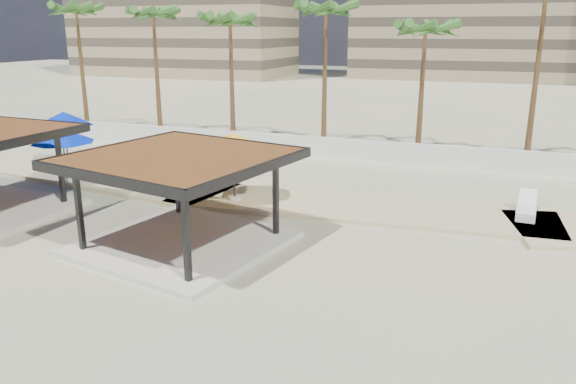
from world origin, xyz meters
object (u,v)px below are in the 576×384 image
object	(u,v)px
lounger_a	(140,170)
lounger_c	(526,210)
pavilion_central	(180,192)
umbrella_a	(64,119)

from	to	relation	value
lounger_a	lounger_c	xyz separation A→B (m)	(18.14, -0.16, -0.02)
pavilion_central	umbrella_a	bearing A→B (deg)	157.26
umbrella_a	lounger_a	bearing A→B (deg)	-9.84
lounger_c	lounger_a	bearing A→B (deg)	92.86
pavilion_central	lounger_a	size ratio (longest dim) A/B	3.21
pavilion_central	umbrella_a	xyz separation A→B (m)	(-12.28, 8.34, 0.62)
pavilion_central	lounger_c	bearing A→B (deg)	44.32
lounger_a	lounger_c	bearing A→B (deg)	-86.32
pavilion_central	lounger_a	xyz separation A→B (m)	(-6.92, 7.41, -1.56)
umbrella_a	lounger_c	bearing A→B (deg)	-2.66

